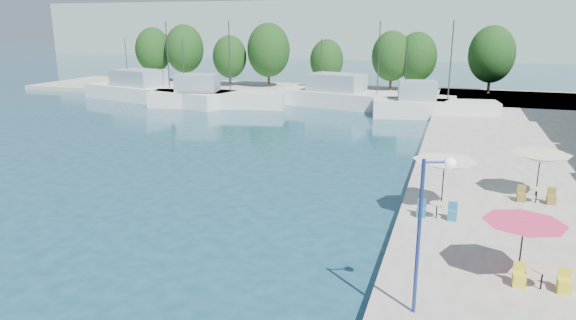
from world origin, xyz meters
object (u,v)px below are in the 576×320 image
(trawler_03, at_px, (356,98))
(trawler_04, at_px, (431,107))
(street_lamp, at_px, (431,208))
(umbrella_cream, at_px, (540,158))
(trawler_01, at_px, (154,93))
(trawler_02, at_px, (214,98))
(umbrella_white, at_px, (444,165))
(umbrella_pink, at_px, (523,229))

(trawler_03, relative_size, trawler_04, 1.64)
(street_lamp, bearing_deg, umbrella_cream, 47.23)
(trawler_01, height_order, trawler_04, same)
(trawler_01, bearing_deg, umbrella_cream, -19.26)
(umbrella_cream, bearing_deg, trawler_02, 140.71)
(trawler_02, relative_size, umbrella_cream, 5.36)
(trawler_01, distance_m, umbrella_white, 47.70)
(umbrella_cream, bearing_deg, umbrella_white, -143.82)
(umbrella_white, height_order, umbrella_cream, umbrella_white)
(trawler_03, bearing_deg, umbrella_white, -59.59)
(umbrella_pink, relative_size, street_lamp, 0.57)
(trawler_02, height_order, umbrella_pink, trawler_02)
(trawler_01, distance_m, street_lamp, 54.79)
(umbrella_cream, xyz_separation_m, street_lamp, (-4.87, -13.56, 1.43))
(umbrella_white, relative_size, street_lamp, 0.61)
(trawler_01, relative_size, umbrella_pink, 7.86)
(trawler_04, relative_size, umbrella_cream, 4.26)
(umbrella_white, distance_m, umbrella_cream, 5.82)
(trawler_02, distance_m, umbrella_cream, 40.67)
(trawler_01, height_order, trawler_03, same)
(umbrella_pink, distance_m, street_lamp, 4.84)
(umbrella_white, relative_size, umbrella_cream, 1.02)
(trawler_04, xyz_separation_m, umbrella_cream, (6.78, -26.20, 1.58))
(umbrella_pink, bearing_deg, trawler_04, 97.79)
(trawler_03, height_order, umbrella_pink, trawler_03)
(umbrella_cream, bearing_deg, trawler_01, 145.79)
(trawler_03, relative_size, umbrella_white, 6.89)
(trawler_03, relative_size, umbrella_cream, 6.99)
(trawler_02, height_order, trawler_03, same)
(trawler_03, relative_size, street_lamp, 4.21)
(trawler_03, distance_m, street_lamp, 45.31)
(umbrella_cream, distance_m, street_lamp, 14.48)
(trawler_01, distance_m, umbrella_pink, 54.37)
(umbrella_white, xyz_separation_m, umbrella_cream, (4.70, 3.44, -0.12))
(trawler_02, height_order, umbrella_cream, trawler_02)
(trawler_03, bearing_deg, trawler_02, -151.05)
(trawler_04, relative_size, street_lamp, 2.56)
(trawler_01, relative_size, street_lamp, 4.44)
(trawler_01, xyz_separation_m, umbrella_pink, (38.96, -37.90, 1.40))
(trawler_02, bearing_deg, umbrella_cream, -51.23)
(trawler_02, relative_size, trawler_03, 0.77)
(trawler_03, xyz_separation_m, umbrella_white, (10.80, -33.83, 1.71))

